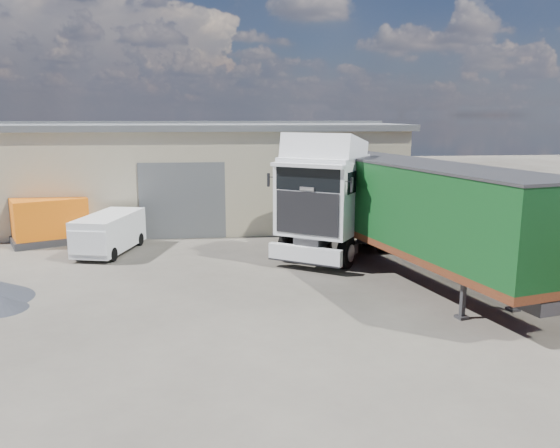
{
  "coord_description": "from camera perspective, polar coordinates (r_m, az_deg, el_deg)",
  "views": [
    {
      "loc": [
        -0.36,
        -15.68,
        5.75
      ],
      "look_at": [
        1.8,
        3.0,
        1.99
      ],
      "focal_mm": 35.0,
      "sensor_mm": 36.0,
      "label": 1
    }
  ],
  "objects": [
    {
      "name": "warehouse",
      "position": [
        32.32,
        -16.68,
        5.34
      ],
      "size": [
        30.6,
        12.6,
        5.42
      ],
      "color": "#C1B094",
      "rests_on": "ground"
    },
    {
      "name": "ground",
      "position": [
        16.7,
        -5.01,
        -8.88
      ],
      "size": [
        120.0,
        120.0,
        0.0
      ],
      "primitive_type": "plane",
      "color": "black",
      "rests_on": "ground"
    },
    {
      "name": "tractor_unit",
      "position": [
        22.35,
        5.28,
        1.98
      ],
      "size": [
        6.55,
        7.8,
        5.11
      ],
      "rotation": [
        0.0,
        0.0,
        -0.59
      ],
      "color": "black",
      "rests_on": "ground"
    },
    {
      "name": "brick_boundary_wall",
      "position": [
        25.12,
        21.71,
        0.17
      ],
      "size": [
        0.35,
        26.0,
        2.5
      ],
      "primitive_type": "cube",
      "color": "maroon",
      "rests_on": "ground"
    },
    {
      "name": "box_trailer",
      "position": [
        19.86,
        13.74,
        1.66
      ],
      "size": [
        5.53,
        12.8,
        4.16
      ],
      "rotation": [
        0.0,
        0.0,
        0.24
      ],
      "color": "#2D2D30",
      "rests_on": "ground"
    },
    {
      "name": "panel_van",
      "position": [
        24.09,
        -17.55,
        -0.98
      ],
      "size": [
        2.59,
        4.28,
        1.63
      ],
      "rotation": [
        0.0,
        0.0,
        -0.26
      ],
      "color": "black",
      "rests_on": "ground"
    },
    {
      "name": "orange_skip",
      "position": [
        27.04,
        -22.89,
        0.07
      ],
      "size": [
        3.87,
        3.27,
        2.07
      ],
      "rotation": [
        0.0,
        0.0,
        0.43
      ],
      "color": "#2D2D30",
      "rests_on": "ground"
    }
  ]
}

